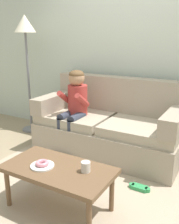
# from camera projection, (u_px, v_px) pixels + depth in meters

# --- Properties ---
(ground) EXTENTS (10.00, 10.00, 0.00)m
(ground) POSITION_uv_depth(u_px,v_px,m) (86.00, 182.00, 2.82)
(ground) COLOR #9E896B
(wall_back) EXTENTS (8.00, 0.10, 2.80)m
(wall_back) POSITION_uv_depth(u_px,v_px,m) (137.00, 45.00, 3.58)
(wall_back) COLOR beige
(wall_back) RESTS_ON ground
(area_rug) EXTENTS (2.41, 1.95, 0.01)m
(area_rug) POSITION_uv_depth(u_px,v_px,m) (73.00, 194.00, 2.61)
(area_rug) COLOR tan
(area_rug) RESTS_ON ground
(couch) EXTENTS (1.91, 0.90, 0.98)m
(couch) POSITION_uv_depth(u_px,v_px,m) (110.00, 127.00, 3.48)
(couch) COLOR tan
(couch) RESTS_ON ground
(coffee_table) EXTENTS (0.98, 0.52, 0.42)m
(coffee_table) POSITION_uv_depth(u_px,v_px,m) (58.00, 172.00, 2.29)
(coffee_table) COLOR brown
(coffee_table) RESTS_ON ground
(person_child) EXTENTS (0.34, 0.58, 1.10)m
(person_child) POSITION_uv_depth(u_px,v_px,m) (75.00, 103.00, 3.42)
(person_child) COLOR #AD3833
(person_child) RESTS_ON ground
(plate) EXTENTS (0.21, 0.21, 0.01)m
(plate) POSITION_uv_depth(u_px,v_px,m) (42.00, 166.00, 2.29)
(plate) COLOR white
(plate) RESTS_ON coffee_table
(donut) EXTENTS (0.16, 0.16, 0.04)m
(donut) POSITION_uv_depth(u_px,v_px,m) (42.00, 163.00, 2.28)
(donut) COLOR pink
(donut) RESTS_ON plate
(mug) EXTENTS (0.08, 0.08, 0.09)m
(mug) POSITION_uv_depth(u_px,v_px,m) (86.00, 167.00, 2.19)
(mug) COLOR silver
(mug) RESTS_ON coffee_table
(toy_controller) EXTENTS (0.23, 0.09, 0.05)m
(toy_controller) POSITION_uv_depth(u_px,v_px,m) (139.00, 188.00, 2.67)
(toy_controller) COLOR #339E56
(toy_controller) RESTS_ON ground
(floor_lamp) EXTENTS (0.33, 0.33, 1.83)m
(floor_lamp) POSITION_uv_depth(u_px,v_px,m) (26.00, 37.00, 3.95)
(floor_lamp) COLOR slate
(floor_lamp) RESTS_ON ground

